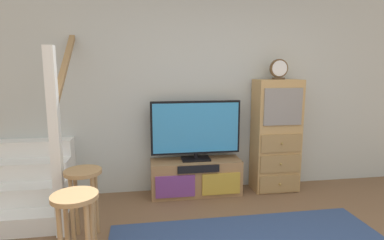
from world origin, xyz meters
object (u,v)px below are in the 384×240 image
media_console (196,177)px  television (196,129)px  bar_stool_far (84,188)px  desk_clock (279,69)px  bar_stool_near (76,217)px  side_cabinet (276,136)px

media_console → television: television is taller
television → bar_stool_far: 1.55m
television → desk_clock: size_ratio=4.44×
bar_stool_near → side_cabinet: bearing=34.1°
side_cabinet → bar_stool_far: 2.45m
television → media_console: bearing=-90.0°
media_console → side_cabinet: (1.06, 0.01, 0.50)m
television → bar_stool_near: (-1.16, -1.51, -0.33)m
media_console → television: bearing=90.0°
bar_stool_far → side_cabinet: bearing=21.6°
media_console → bar_stool_near: size_ratio=1.65×
media_console → bar_stool_near: (-1.16, -1.49, 0.29)m
media_console → side_cabinet: bearing=0.6°
desk_clock → bar_stool_far: 2.65m
bar_stool_near → desk_clock: bearing=33.9°
television → bar_stool_near: 1.93m
television → side_cabinet: (1.06, -0.01, -0.12)m
television → desk_clock: 1.29m
bar_stool_near → media_console: bearing=52.2°
side_cabinet → television: bearing=179.3°
television → side_cabinet: bearing=-0.7°
side_cabinet → desk_clock: bearing=-117.2°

